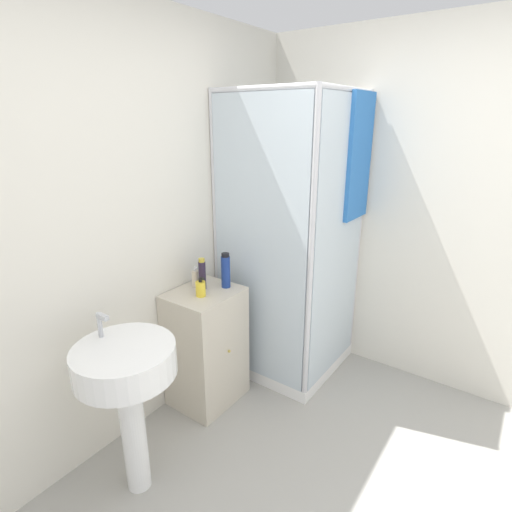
{
  "coord_description": "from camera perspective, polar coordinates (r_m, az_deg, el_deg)",
  "views": [
    {
      "loc": [
        -1.19,
        -0.19,
        1.88
      ],
      "look_at": [
        0.7,
        1.17,
        1.08
      ],
      "focal_mm": 28.0,
      "sensor_mm": 36.0,
      "label": 1
    }
  ],
  "objects": [
    {
      "name": "soap_dispenser",
      "position": [
        2.54,
        -7.91,
        -4.62
      ],
      "size": [
        0.06,
        0.06,
        0.13
      ],
      "color": "yellow",
      "rests_on": "vanity_cabinet"
    },
    {
      "name": "lotion_bottle_white",
      "position": [
        2.69,
        -8.66,
        -3.18
      ],
      "size": [
        0.05,
        0.05,
        0.14
      ],
      "color": "beige",
      "rests_on": "vanity_cabinet"
    },
    {
      "name": "vanity_cabinet",
      "position": [
        2.81,
        -7.14,
        -12.75
      ],
      "size": [
        0.46,
        0.41,
        0.82
      ],
      "color": "beige",
      "rests_on": "ground_plane"
    },
    {
      "name": "sink",
      "position": [
        2.14,
        -17.96,
        -16.27
      ],
      "size": [
        0.49,
        0.49,
        0.99
      ],
      "color": "white",
      "rests_on": "ground_plane"
    },
    {
      "name": "wall_back",
      "position": [
        2.32,
        -21.28,
        1.84
      ],
      "size": [
        6.4,
        0.06,
        2.5
      ],
      "primitive_type": "cube",
      "color": "silver",
      "rests_on": "ground_plane"
    },
    {
      "name": "shower_enclosure",
      "position": [
        3.05,
        5.56,
        -5.38
      ],
      "size": [
        0.8,
        0.83,
        2.07
      ],
      "color": "white",
      "rests_on": "ground_plane"
    },
    {
      "name": "shampoo_bottle_tall_black",
      "position": [
        2.63,
        -7.69,
        -2.59
      ],
      "size": [
        0.05,
        0.05,
        0.21
      ],
      "color": "#281E33",
      "rests_on": "vanity_cabinet"
    },
    {
      "name": "wall_right",
      "position": [
        2.96,
        31.16,
        3.91
      ],
      "size": [
        0.06,
        6.4,
        2.5
      ],
      "primitive_type": "cube",
      "color": "silver",
      "rests_on": "ground_plane"
    },
    {
      "name": "shampoo_bottle_blue",
      "position": [
        2.63,
        -4.36,
        -2.11
      ],
      "size": [
        0.06,
        0.06,
        0.24
      ],
      "color": "navy",
      "rests_on": "vanity_cabinet"
    }
  ]
}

